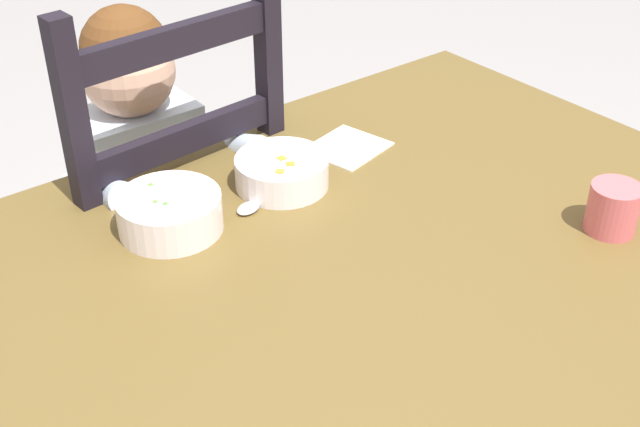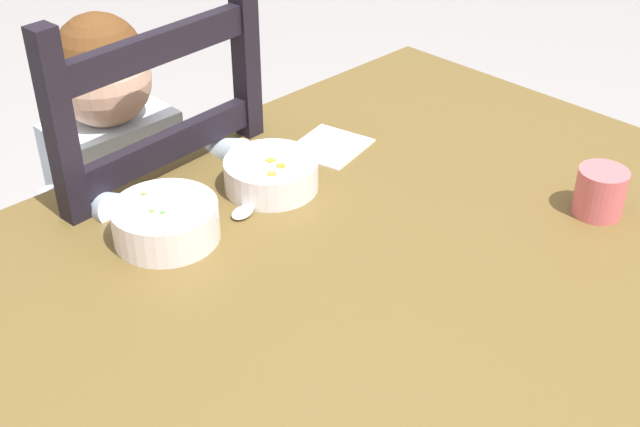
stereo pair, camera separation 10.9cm
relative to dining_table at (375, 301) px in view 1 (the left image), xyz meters
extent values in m
cube|color=brown|center=(0.00, 0.00, 0.08)|extent=(1.28, 0.98, 0.04)
cylinder|color=brown|center=(0.56, 0.41, -0.28)|extent=(0.07, 0.07, 0.68)
cube|color=black|center=(-0.10, 0.59, -0.19)|extent=(0.45, 0.45, 0.02)
cube|color=black|center=(0.07, 0.79, -0.41)|extent=(0.04, 0.04, 0.43)
cube|color=black|center=(-0.31, 0.76, -0.41)|extent=(0.04, 0.04, 0.43)
cube|color=black|center=(0.10, 0.41, -0.41)|extent=(0.04, 0.04, 0.43)
cube|color=black|center=(-0.28, 0.39, -0.41)|extent=(0.04, 0.04, 0.43)
cube|color=black|center=(0.10, 0.41, 0.12)|extent=(0.04, 0.04, 0.58)
cube|color=black|center=(-0.28, 0.39, 0.12)|extent=(0.04, 0.04, 0.58)
cube|color=black|center=(-0.09, 0.40, 0.32)|extent=(0.36, 0.05, 0.05)
cube|color=black|center=(-0.09, 0.40, 0.14)|extent=(0.36, 0.05, 0.05)
cube|color=silver|center=(-0.10, 0.56, -0.02)|extent=(0.22, 0.14, 0.32)
sphere|color=#DCAA8C|center=(-0.10, 0.56, 0.22)|extent=(0.17, 0.17, 0.17)
sphere|color=#5B3518|center=(-0.10, 0.56, 0.26)|extent=(0.16, 0.16, 0.16)
cylinder|color=#3F4C72|center=(-0.16, 0.44, -0.40)|extent=(0.07, 0.07, 0.45)
cylinder|color=#3F4C72|center=(-0.05, 0.44, -0.40)|extent=(0.07, 0.07, 0.45)
cylinder|color=silver|center=(-0.23, 0.46, 0.06)|extent=(0.06, 0.24, 0.13)
cylinder|color=silver|center=(0.03, 0.46, 0.06)|extent=(0.06, 0.24, 0.13)
cylinder|color=white|center=(-0.21, 0.24, 0.12)|extent=(0.16, 0.16, 0.06)
cylinder|color=white|center=(-0.21, 0.24, 0.10)|extent=(0.07, 0.07, 0.01)
cylinder|color=#53942B|center=(-0.21, 0.24, 0.13)|extent=(0.13, 0.13, 0.03)
sphere|color=#568D36|center=(-0.23, 0.24, 0.15)|extent=(0.01, 0.01, 0.01)
sphere|color=#4A9A34|center=(-0.22, 0.22, 0.15)|extent=(0.01, 0.01, 0.01)
sphere|color=#54922E|center=(-0.21, 0.29, 0.15)|extent=(0.01, 0.01, 0.01)
cylinder|color=white|center=(0.00, 0.24, 0.12)|extent=(0.15, 0.15, 0.05)
cylinder|color=white|center=(0.00, 0.24, 0.10)|extent=(0.07, 0.07, 0.01)
cylinder|color=orange|center=(0.00, 0.24, 0.13)|extent=(0.13, 0.13, 0.03)
cube|color=orange|center=(-0.03, 0.21, 0.14)|extent=(0.02, 0.02, 0.01)
cube|color=orange|center=(0.00, 0.21, 0.14)|extent=(0.02, 0.02, 0.01)
cube|color=orange|center=(0.00, 0.24, 0.14)|extent=(0.01, 0.01, 0.01)
cube|color=silver|center=(-0.02, 0.23, 0.10)|extent=(0.09, 0.04, 0.00)
ellipsoid|color=silver|center=(-0.09, 0.21, 0.10)|extent=(0.05, 0.04, 0.01)
cylinder|color=#D66167|center=(0.32, -0.18, 0.13)|extent=(0.08, 0.08, 0.08)
cube|color=white|center=(0.17, 0.27, 0.10)|extent=(0.15, 0.14, 0.00)
camera|label=1|loc=(-0.68, -0.72, 0.80)|focal=46.25mm
camera|label=2|loc=(-0.76, -0.65, 0.80)|focal=46.25mm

